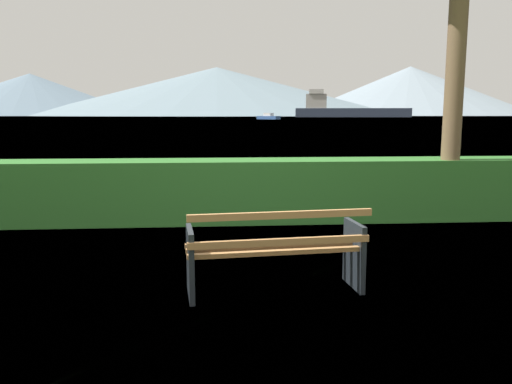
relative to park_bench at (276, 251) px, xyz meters
name	(u,v)px	position (x,y,z in m)	size (l,w,h in m)	color
ground_plane	(274,291)	(-0.01, 0.06, -0.43)	(1400.00, 1400.00, 0.00)	#567A38
water_surface	(218,117)	(-0.01, 306.74, -0.43)	(620.00, 620.00, 0.00)	#7A99A8
park_bench	(276,251)	(0.00, 0.00, 0.00)	(1.78, 0.75, 0.87)	#A0703F
hedge_row	(251,190)	(-0.01, 3.51, 0.08)	(13.94, 0.88, 1.01)	#2D6B28
cargo_ship_large	(344,109)	(71.34, 283.53, 3.90)	(64.89, 21.46, 15.49)	#2D384C
fishing_boat_near	(268,117)	(16.64, 165.79, 0.32)	(7.57, 8.01, 2.12)	#335693
distant_hills	(240,92)	(25.82, 575.32, 25.73)	(689.74, 395.70, 56.66)	slate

